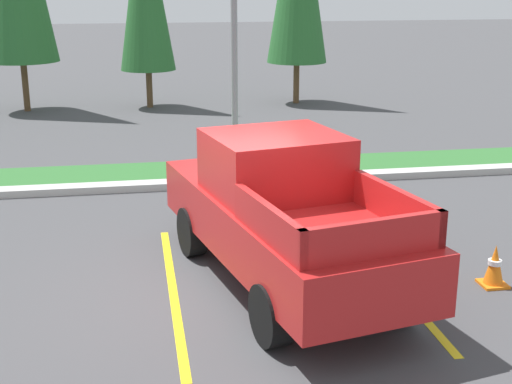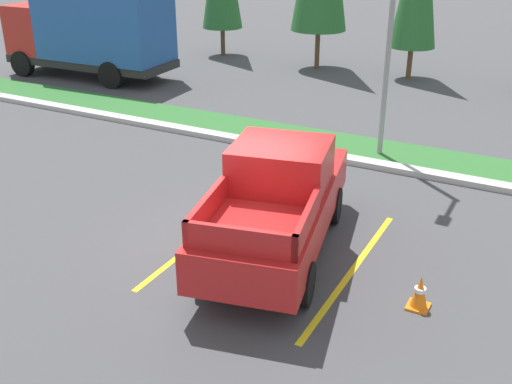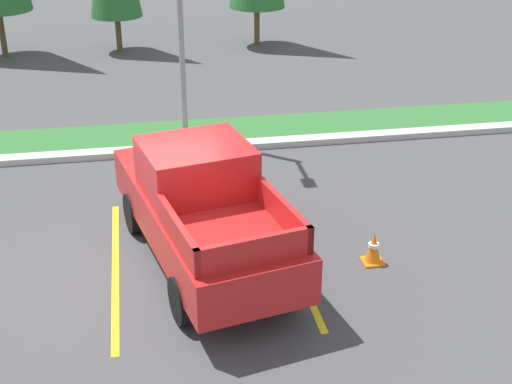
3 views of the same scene
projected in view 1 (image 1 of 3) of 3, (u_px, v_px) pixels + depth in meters
The scene contains 8 objects.
ground_plane at pixel (221, 286), 10.12m from camera, with size 120.00×120.00×0.00m, color #424244.
parking_line_near at pixel (173, 291), 9.94m from camera, with size 0.12×4.80×0.01m, color yellow.
parking_line_far at pixel (387, 276), 10.45m from camera, with size 0.12×4.80×0.01m, color yellow.
curb_strip at pixel (191, 184), 14.82m from camera, with size 56.00×0.40×0.15m, color #B2B2AD.
grass_median at pixel (187, 172), 15.87m from camera, with size 56.00×1.80×0.06m, color #2D662D.
pickup_truck_main at pixel (282, 213), 9.94m from camera, with size 2.96×5.50×2.10m.
street_light at pixel (235, 6), 14.67m from camera, with size 0.24×1.49×6.11m.
traffic_cone at pixel (495, 266), 10.05m from camera, with size 0.36×0.36×0.60m.
Camera 1 is at (-1.10, -9.26, 4.17)m, focal length 50.57 mm.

